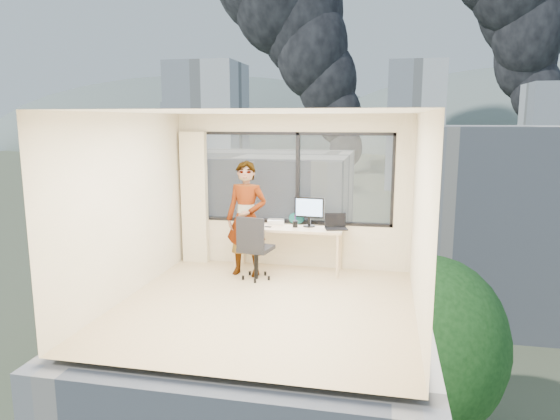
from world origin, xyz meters
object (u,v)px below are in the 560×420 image
(desk, at_px, (288,249))
(monitor, at_px, (309,212))
(chair, at_px, (256,247))
(handbag, at_px, (296,218))
(game_console, at_px, (276,221))
(laptop, at_px, (336,222))
(person, at_px, (246,219))

(desk, xyz_separation_m, monitor, (0.34, 0.10, 0.63))
(chair, bearing_deg, handbag, 66.53)
(monitor, xyz_separation_m, game_console, (-0.59, 0.13, -0.22))
(chair, bearing_deg, laptop, 32.69)
(chair, relative_size, person, 0.57)
(desk, bearing_deg, chair, -127.11)
(game_console, distance_m, handbag, 0.36)
(person, distance_m, game_console, 0.70)
(chair, distance_m, game_console, 0.83)
(desk, distance_m, laptop, 0.94)
(desk, distance_m, game_console, 0.53)
(game_console, distance_m, laptop, 1.09)
(chair, relative_size, handbag, 4.01)
(desk, distance_m, monitor, 0.72)
(desk, distance_m, handbag, 0.54)
(person, bearing_deg, chair, -37.50)
(person, relative_size, game_console, 6.63)
(chair, bearing_deg, monitor, 50.27)
(chair, bearing_deg, game_console, 88.17)
(person, bearing_deg, handbag, 45.20)
(desk, xyz_separation_m, handbag, (0.10, 0.24, 0.48))
(person, distance_m, monitor, 1.06)
(desk, xyz_separation_m, chair, (-0.41, -0.54, 0.15))
(person, relative_size, laptop, 5.02)
(person, distance_m, handbag, 0.93)
(person, height_order, game_console, person)
(chair, xyz_separation_m, laptop, (1.21, 0.52, 0.34))
(chair, xyz_separation_m, game_console, (0.15, 0.77, 0.26))
(handbag, bearing_deg, laptop, -34.86)
(monitor, height_order, handbag, monitor)
(game_console, relative_size, handbag, 1.07)
(handbag, bearing_deg, person, -154.61)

